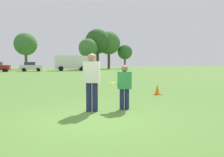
{
  "coord_description": "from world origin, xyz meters",
  "views": [
    {
      "loc": [
        -1.36,
        -5.69,
        1.49
      ],
      "look_at": [
        0.92,
        1.26,
        0.98
      ],
      "focal_mm": 34.25,
      "sensor_mm": 36.0,
      "label": 1
    }
  ],
  "objects_px": {
    "traffic_cone": "(157,90)",
    "parked_car_mid_right": "(31,67)",
    "player_thrower": "(92,79)",
    "box_truck": "(74,62)",
    "player_defender": "(124,85)",
    "frisbee": "(114,83)"
  },
  "relations": [
    {
      "from": "frisbee",
      "to": "traffic_cone",
      "type": "height_order",
      "value": "frisbee"
    },
    {
      "from": "frisbee",
      "to": "traffic_cone",
      "type": "bearing_deg",
      "value": 40.37
    },
    {
      "from": "player_thrower",
      "to": "box_truck",
      "type": "relative_size",
      "value": 0.21
    },
    {
      "from": "player_defender",
      "to": "box_truck",
      "type": "bearing_deg",
      "value": 84.19
    },
    {
      "from": "player_thrower",
      "to": "frisbee",
      "type": "height_order",
      "value": "player_thrower"
    },
    {
      "from": "frisbee",
      "to": "parked_car_mid_right",
      "type": "bearing_deg",
      "value": 96.3
    },
    {
      "from": "player_thrower",
      "to": "box_truck",
      "type": "xyz_separation_m",
      "value": [
        5.11,
        39.6,
        0.73
      ]
    },
    {
      "from": "frisbee",
      "to": "parked_car_mid_right",
      "type": "xyz_separation_m",
      "value": [
        -4.22,
        38.16,
        0.06
      ]
    },
    {
      "from": "player_defender",
      "to": "box_truck",
      "type": "relative_size",
      "value": 0.17
    },
    {
      "from": "traffic_cone",
      "to": "box_truck",
      "type": "distance_m",
      "value": 37.03
    },
    {
      "from": "player_thrower",
      "to": "frisbee",
      "type": "distance_m",
      "value": 0.74
    },
    {
      "from": "traffic_cone",
      "to": "parked_car_mid_right",
      "type": "height_order",
      "value": "parked_car_mid_right"
    },
    {
      "from": "player_defender",
      "to": "box_truck",
      "type": "height_order",
      "value": "box_truck"
    },
    {
      "from": "traffic_cone",
      "to": "parked_car_mid_right",
      "type": "xyz_separation_m",
      "value": [
        -7.31,
        35.53,
        0.69
      ]
    },
    {
      "from": "player_defender",
      "to": "box_truck",
      "type": "distance_m",
      "value": 39.83
    },
    {
      "from": "frisbee",
      "to": "box_truck",
      "type": "bearing_deg",
      "value": 83.68
    },
    {
      "from": "player_defender",
      "to": "traffic_cone",
      "type": "relative_size",
      "value": 3.01
    },
    {
      "from": "frisbee",
      "to": "box_truck",
      "type": "height_order",
      "value": "box_truck"
    },
    {
      "from": "frisbee",
      "to": "player_defender",
      "type": "bearing_deg",
      "value": 0.15
    },
    {
      "from": "traffic_cone",
      "to": "box_truck",
      "type": "height_order",
      "value": "box_truck"
    },
    {
      "from": "parked_car_mid_right",
      "to": "box_truck",
      "type": "relative_size",
      "value": 0.5
    },
    {
      "from": "box_truck",
      "to": "frisbee",
      "type": "bearing_deg",
      "value": -96.32
    }
  ]
}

